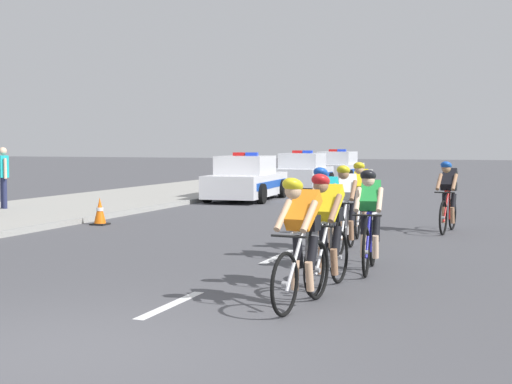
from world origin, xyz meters
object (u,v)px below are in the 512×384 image
object	(u,v)px
traffic_cone_mid	(100,212)
cyclist_sixth	(360,198)
cyclist_second	(327,230)
police_car_third	(338,168)
cyclist_third	(370,219)
cyclist_fifth	(346,207)
cyclist_fourth	(325,212)
police_car_nearest	(246,180)
cyclist_lead	(301,241)
police_car_second	(303,172)
spectator_middle	(3,173)
cyclist_seventh	(448,196)

from	to	relation	value
traffic_cone_mid	cyclist_sixth	bearing A→B (deg)	0.47
cyclist_second	police_car_third	world-z (taller)	police_car_third
cyclist_third	cyclist_sixth	xyz separation A→B (m)	(-1.05, 4.14, 0.00)
cyclist_fifth	traffic_cone_mid	xyz separation A→B (m)	(-6.37, 2.16, -0.48)
cyclist_fourth	police_car_nearest	bearing A→B (deg)	116.74
cyclist_lead	police_car_second	xyz separation A→B (m)	(-6.44, 21.57, -0.11)
cyclist_lead	cyclist_fourth	world-z (taller)	same
cyclist_fourth	spectator_middle	world-z (taller)	spectator_middle
cyclist_second	cyclist_fifth	distance (m)	3.54
cyclist_third	cyclist_fifth	xyz separation A→B (m)	(-0.82, 1.94, 0.00)
police_car_third	cyclist_seventh	bearing A→B (deg)	-69.54
cyclist_sixth	cyclist_seventh	world-z (taller)	same
police_car_third	cyclist_third	bearing A→B (deg)	-74.94
cyclist_lead	cyclist_seventh	world-z (taller)	same
cyclist_lead	traffic_cone_mid	xyz separation A→B (m)	(-6.94, 6.77, -0.48)
cyclist_second	traffic_cone_mid	xyz separation A→B (m)	(-6.95, 5.65, -0.48)
police_car_third	spectator_middle	world-z (taller)	spectator_middle
cyclist_lead	cyclist_seventh	bearing A→B (deg)	84.14
police_car_nearest	traffic_cone_mid	size ratio (longest dim) A/B	7.07
traffic_cone_mid	cyclist_lead	bearing A→B (deg)	-44.29
cyclist_sixth	cyclist_seventh	bearing A→B (deg)	37.18
cyclist_third	cyclist_fifth	world-z (taller)	same
cyclist_lead	cyclist_seventh	size ratio (longest dim) A/B	1.00
cyclist_fourth	cyclist_second	bearing A→B (deg)	-74.52
cyclist_seventh	police_car_second	bearing A→B (deg)	118.27
cyclist_sixth	police_car_third	bearing A→B (deg)	105.23
cyclist_lead	cyclist_third	xyz separation A→B (m)	(0.24, 2.68, 0.00)
cyclist_seventh	police_car_nearest	bearing A→B (deg)	136.35
police_car_second	cyclist_second	bearing A→B (deg)	-72.50
police_car_second	traffic_cone_mid	size ratio (longest dim) A/B	7.04
cyclist_fifth	police_car_nearest	world-z (taller)	police_car_nearest
cyclist_seventh	spectator_middle	xyz separation A→B (m)	(-11.88, 0.43, 0.30)
cyclist_third	police_car_nearest	xyz separation A→B (m)	(-6.68, 12.31, -0.11)
police_car_third	spectator_middle	bearing A→B (deg)	-103.60
cyclist_lead	police_car_second	distance (m)	22.51
traffic_cone_mid	spectator_middle	world-z (taller)	spectator_middle
cyclist_second	cyclist_seventh	size ratio (longest dim) A/B	1.00
cyclist_second	spectator_middle	xyz separation A→B (m)	(-11.06, 7.36, 0.30)
cyclist_lead	police_car_second	world-z (taller)	police_car_second
cyclist_third	traffic_cone_mid	distance (m)	8.28
cyclist_fifth	police_car_third	world-z (taller)	police_car_third
cyclist_second	cyclist_fourth	world-z (taller)	same
cyclist_second	spectator_middle	size ratio (longest dim) A/B	1.03
cyclist_fourth	cyclist_fifth	world-z (taller)	same
cyclist_third	police_car_second	distance (m)	20.03
cyclist_sixth	police_car_nearest	distance (m)	9.92
cyclist_sixth	traffic_cone_mid	xyz separation A→B (m)	(-6.14, -0.05, -0.48)
cyclist_second	cyclist_lead	bearing A→B (deg)	-90.44
cyclist_third	police_car_third	world-z (taller)	police_car_third
cyclist_second	police_car_nearest	bearing A→B (deg)	114.94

